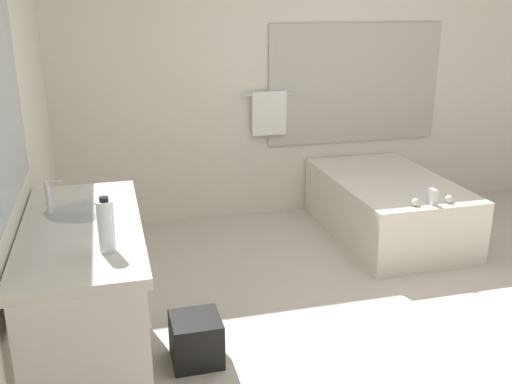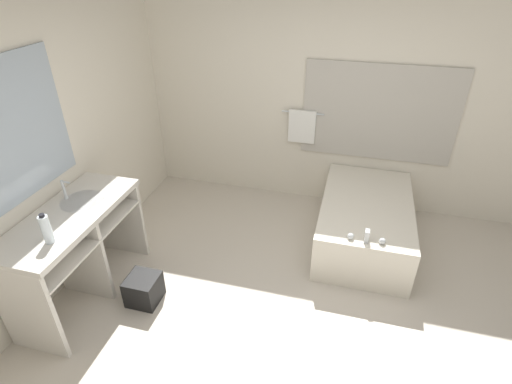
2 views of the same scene
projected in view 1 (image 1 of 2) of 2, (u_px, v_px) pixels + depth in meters
ground_plane at (408, 326)px, 3.60m from camera, size 16.00×16.00×0.00m
wall_back_with_blinds at (300, 71)px, 5.22m from camera, size 7.40×0.13×2.70m
vanity_counter at (86, 268)px, 2.89m from camera, size 0.58×1.35×0.91m
sink_faucet at (48, 197)px, 2.91m from camera, size 0.09×0.04×0.18m
bathtub at (387, 204)px, 4.93m from camera, size 0.94×1.57×0.63m
water_bottle_1 at (106, 226)px, 2.45m from camera, size 0.07×0.07×0.25m
waste_bin at (196, 339)px, 3.22m from camera, size 0.28×0.28×0.27m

